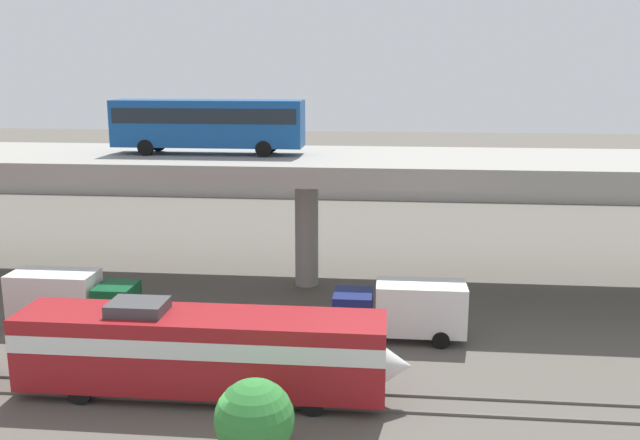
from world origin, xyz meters
TOP-DOWN VIEW (x-y plane):
  - rail_strip_near at (0.00, 3.26)m, footprint 110.00×0.12m
  - rail_strip_far at (0.00, 4.74)m, footprint 110.00×0.12m
  - train_locomotive at (-1.84, 4.00)m, footprint 16.79×3.04m
  - highway_overpass at (0.00, 20.00)m, footprint 96.00×10.83m
  - transit_bus_on_overpass at (-6.19, 19.92)m, footprint 12.00×2.68m
  - service_truck_west at (6.08, 11.30)m, footprint 6.80×2.46m
  - service_truck_east at (-11.92, 11.30)m, footprint 6.80×2.46m
  - pier_parking_lot at (0.00, 55.00)m, footprint 77.24×10.75m
  - parked_car_0 at (-13.80, 56.99)m, footprint 4.63×1.89m
  - parked_car_1 at (-21.32, 53.49)m, footprint 4.12×1.88m
  - parked_car_2 at (-31.18, 53.50)m, footprint 4.17×1.94m
  - parked_car_3 at (27.10, 52.93)m, footprint 4.37×1.89m
  - parked_car_4 at (11.19, 52.48)m, footprint 4.27×1.88m
  - parked_car_5 at (-7.24, 55.99)m, footprint 4.25×1.98m
  - parked_car_6 at (1.81, 52.78)m, footprint 4.50×1.87m
  - parked_car_7 at (-25.91, 53.72)m, footprint 4.30×1.90m
  - harbor_water at (0.00, 78.00)m, footprint 140.00×36.00m
  - shrub_right at (0.54, -0.48)m, footprint 2.93×2.93m

SIDE VIEW (x-z plane):
  - harbor_water at x=0.00m, z-range 0.00..0.01m
  - rail_strip_near at x=0.00m, z-range 0.00..0.12m
  - rail_strip_far at x=0.00m, z-range 0.00..0.12m
  - pier_parking_lot at x=0.00m, z-range 0.00..1.22m
  - shrub_right at x=0.54m, z-range 0.00..2.93m
  - service_truck_west at x=6.08m, z-range 0.12..3.16m
  - service_truck_east at x=-11.92m, z-range 0.12..3.16m
  - parked_car_1 at x=-21.32m, z-range 1.24..2.74m
  - parked_car_4 at x=11.19m, z-range 1.24..2.74m
  - parked_car_2 at x=-31.18m, z-range 1.24..2.74m
  - parked_car_7 at x=-25.91m, z-range 1.24..2.74m
  - parked_car_3 at x=27.10m, z-range 1.24..2.74m
  - parked_car_6 at x=1.81m, z-range 1.24..2.74m
  - parked_car_5 at x=-7.24m, z-range 1.24..2.74m
  - parked_car_0 at x=-13.80m, z-range 1.24..2.74m
  - train_locomotive at x=-1.84m, z-range 0.10..4.28m
  - highway_overpass at x=0.00m, z-range 3.48..11.96m
  - transit_bus_on_overpass at x=-6.19m, z-range 8.84..12.24m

